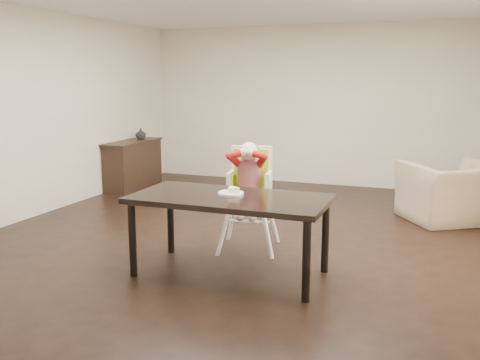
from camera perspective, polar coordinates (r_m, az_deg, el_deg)
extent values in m
plane|color=black|center=(6.17, 0.79, -6.27)|extent=(7.00, 7.00, 0.00)
cube|color=beige|center=(9.28, 8.30, 7.85)|extent=(6.00, 0.02, 2.70)
cube|color=beige|center=(2.91, -23.45, 0.73)|extent=(6.00, 0.02, 2.70)
cube|color=beige|center=(7.49, -21.43, 6.53)|extent=(0.02, 7.00, 2.70)
cube|color=black|center=(4.91, -1.10, -2.01)|extent=(1.80, 0.90, 0.05)
cylinder|color=black|center=(5.05, -11.40, -6.26)|extent=(0.07, 0.07, 0.70)
cylinder|color=black|center=(4.43, 7.10, -8.57)|extent=(0.07, 0.07, 0.70)
cylinder|color=black|center=(5.66, -7.42, -4.26)|extent=(0.07, 0.07, 0.70)
cylinder|color=black|center=(5.12, 9.09, -5.94)|extent=(0.07, 0.07, 0.70)
cylinder|color=white|center=(5.57, -1.64, -4.87)|extent=(0.05, 0.05, 0.61)
cylinder|color=white|center=(5.50, 2.86, -5.09)|extent=(0.05, 0.05, 0.61)
cylinder|color=white|center=(5.99, -0.78, -3.75)|extent=(0.05, 0.05, 0.61)
cylinder|color=white|center=(5.92, 3.40, -3.94)|extent=(0.05, 0.05, 0.61)
cube|color=white|center=(5.67, 0.97, -1.40)|extent=(0.50, 0.47, 0.05)
cube|color=#A6C419|center=(5.66, 0.97, -1.02)|extent=(0.41, 0.39, 0.03)
cube|color=white|center=(5.79, 1.25, 1.40)|extent=(0.44, 0.14, 0.46)
cube|color=#A6C419|center=(5.76, 1.19, 1.24)|extent=(0.37, 0.09, 0.42)
cube|color=black|center=(5.69, 0.35, 1.13)|extent=(0.07, 0.20, 0.02)
cube|color=black|center=(5.67, 1.78, 1.08)|extent=(0.07, 0.20, 0.02)
cylinder|color=#A5121F|center=(5.63, 0.97, 0.63)|extent=(0.29, 0.29, 0.30)
sphere|color=beige|center=(5.57, 0.95, 3.03)|extent=(0.23, 0.23, 0.20)
ellipsoid|color=brown|center=(5.59, 0.99, 3.29)|extent=(0.23, 0.23, 0.15)
sphere|color=beige|center=(5.47, 0.37, 2.95)|extent=(0.10, 0.10, 0.09)
sphere|color=beige|center=(5.46, 1.17, 2.93)|extent=(0.10, 0.10, 0.09)
cylinder|color=white|center=(4.96, -1.00, -1.47)|extent=(0.29, 0.29, 0.02)
torus|color=white|center=(4.96, -1.00, -1.35)|extent=(0.29, 0.29, 0.01)
imported|color=tan|center=(7.33, 21.88, -0.24)|extent=(1.38, 1.27, 1.01)
cube|color=black|center=(9.10, -11.32, 1.55)|extent=(0.40, 1.20, 0.76)
cube|color=black|center=(9.05, -11.41, 4.02)|extent=(0.44, 1.26, 0.03)
imported|color=#99999E|center=(9.27, -10.54, 4.85)|extent=(0.23, 0.23, 0.18)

